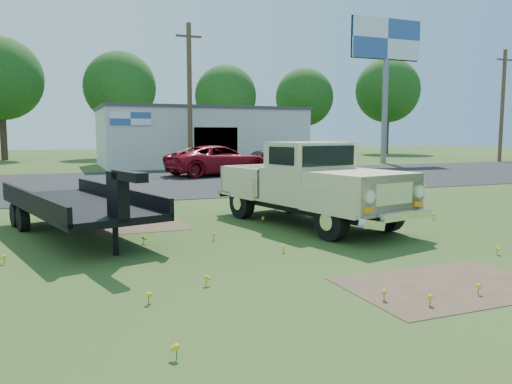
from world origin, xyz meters
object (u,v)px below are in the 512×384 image
billboard (386,52)px  red_pickup (219,161)px  dark_sedan (273,160)px  vintage_pickup_truck (309,183)px  flatbed_trailer (77,199)px

billboard → red_pickup: bearing=-157.1°
dark_sedan → vintage_pickup_truck: bearing=149.9°
billboard → vintage_pickup_truck: bearing=-129.6°
flatbed_trailer → billboard: bearing=26.8°
flatbed_trailer → dark_sedan: 19.78m
billboard → red_pickup: (-15.58, -6.58, -7.73)m
billboard → flatbed_trailer: size_ratio=1.86×
red_pickup → dark_sedan: size_ratio=1.44×
billboard → dark_sedan: billboard is taller
vintage_pickup_truck → red_pickup: size_ratio=0.98×
vintage_pickup_truck → red_pickup: (2.43, 15.16, -0.23)m
billboard → red_pickup: size_ratio=1.90×
flatbed_trailer → dark_sedan: bearing=38.4°
billboard → vintage_pickup_truck: size_ratio=1.94×
vintage_pickup_truck → red_pickup: bearing=68.1°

